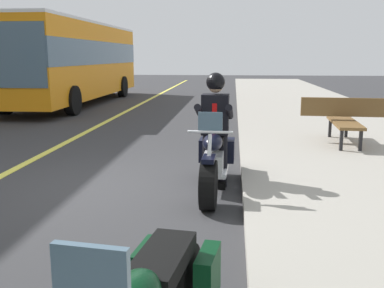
{
  "coord_description": "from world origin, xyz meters",
  "views": [
    {
      "loc": [
        6.25,
        1.85,
        1.98
      ],
      "look_at": [
        0.16,
        1.27,
        0.75
      ],
      "focal_mm": 41.07,
      "sensor_mm": 36.0,
      "label": 1
    }
  ],
  "objects_px": {
    "bench_sidewalk": "(344,117)",
    "rider_main": "(215,120)",
    "bus_near": "(74,58)",
    "motorcycle_main": "(214,161)"
  },
  "relations": [
    {
      "from": "rider_main",
      "to": "motorcycle_main",
      "type": "bearing_deg",
      "value": -1.15
    },
    {
      "from": "bus_near",
      "to": "bench_sidewalk",
      "type": "distance_m",
      "value": 12.35
    },
    {
      "from": "bus_near",
      "to": "bench_sidewalk",
      "type": "bearing_deg",
      "value": 46.74
    },
    {
      "from": "motorcycle_main",
      "to": "bus_near",
      "type": "xyz_separation_m",
      "value": [
        -11.61,
        -6.33,
        1.42
      ]
    },
    {
      "from": "motorcycle_main",
      "to": "bus_near",
      "type": "distance_m",
      "value": 13.3
    },
    {
      "from": "motorcycle_main",
      "to": "bench_sidewalk",
      "type": "distance_m",
      "value": 4.13
    },
    {
      "from": "rider_main",
      "to": "bench_sidewalk",
      "type": "bearing_deg",
      "value": 138.73
    },
    {
      "from": "bench_sidewalk",
      "to": "rider_main",
      "type": "bearing_deg",
      "value": -41.27
    },
    {
      "from": "motorcycle_main",
      "to": "rider_main",
      "type": "height_order",
      "value": "rider_main"
    },
    {
      "from": "rider_main",
      "to": "bus_near",
      "type": "height_order",
      "value": "bus_near"
    }
  ]
}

